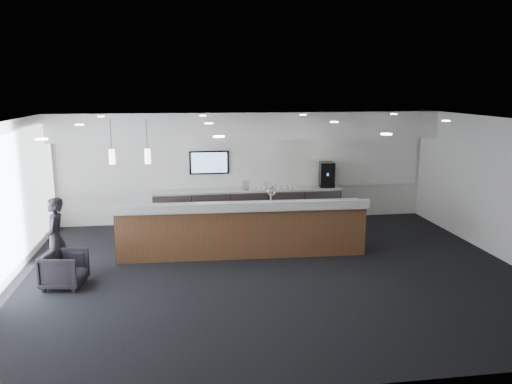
{
  "coord_description": "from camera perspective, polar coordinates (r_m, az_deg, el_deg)",
  "views": [
    {
      "loc": [
        -1.7,
        -9.3,
        3.64
      ],
      "look_at": [
        -0.12,
        1.3,
        1.36
      ],
      "focal_mm": 35.0,
      "sensor_mm": 36.0,
      "label": 1
    }
  ],
  "objects": [
    {
      "name": "alcove_panel",
      "position": [
        13.53,
        -1.15,
        3.32
      ],
      "size": [
        9.8,
        0.06,
        1.4
      ],
      "primitive_type": "cube",
      "color": "white",
      "rests_on": "back_wall"
    },
    {
      "name": "pendant_left",
      "position": [
        10.22,
        -12.34,
        3.89
      ],
      "size": [
        0.12,
        0.12,
        0.3
      ],
      "primitive_type": "cylinder",
      "color": "#F3E1BD",
      "rests_on": "ceiling"
    },
    {
      "name": "cup_6",
      "position": [
        13.29,
        0.99,
        0.53
      ],
      "size": [
        0.15,
        0.15,
        0.1
      ],
      "primitive_type": "imported",
      "rotation": [
        0.0,
        0.0,
        3.87
      ],
      "color": "white",
      "rests_on": "back_credenza"
    },
    {
      "name": "coffee_machine",
      "position": [
        13.74,
        8.09,
        2.0
      ],
      "size": [
        0.43,
        0.53,
        0.67
      ],
      "rotation": [
        0.0,
        0.0,
        -0.12
      ],
      "color": "black",
      "rests_on": "back_credenza"
    },
    {
      "name": "soffit_bulkhead",
      "position": [
        13.0,
        -0.93,
        7.62
      ],
      "size": [
        10.0,
        0.9,
        0.7
      ],
      "primitive_type": "cube",
      "color": "white",
      "rests_on": "back_wall"
    },
    {
      "name": "right_wall",
      "position": [
        11.66,
        26.81,
        0.11
      ],
      "size": [
        0.02,
        8.0,
        3.0
      ],
      "primitive_type": "cube",
      "color": "white",
      "rests_on": "ground"
    },
    {
      "name": "ceiling_can_lights",
      "position": [
        9.48,
        1.91,
        7.93
      ],
      "size": [
        7.0,
        5.0,
        0.02
      ],
      "primitive_type": null,
      "color": "white",
      "rests_on": "ceiling"
    },
    {
      "name": "lounge_guest",
      "position": [
        10.29,
        -21.93,
        -4.96
      ],
      "size": [
        0.45,
        0.62,
        1.59
      ],
      "primitive_type": "imported",
      "rotation": [
        0.0,
        0.0,
        -1.45
      ],
      "color": "black",
      "rests_on": "ground"
    },
    {
      "name": "cup_5",
      "position": [
        13.32,
        1.58,
        0.55
      ],
      "size": [
        0.12,
        0.12,
        0.1
      ],
      "primitive_type": "imported",
      "rotation": [
        0.0,
        0.0,
        3.23
      ],
      "color": "white",
      "rests_on": "back_credenza"
    },
    {
      "name": "back_wall",
      "position": [
        13.58,
        -1.16,
        2.92
      ],
      "size": [
        10.0,
        0.02,
        3.0
      ],
      "primitive_type": "cube",
      "color": "white",
      "rests_on": "ground"
    },
    {
      "name": "ground",
      "position": [
        10.13,
        1.79,
        -9.08
      ],
      "size": [
        10.0,
        10.0,
        0.0
      ],
      "primitive_type": "plane",
      "color": "black",
      "rests_on": "ground"
    },
    {
      "name": "cup_4",
      "position": [
        13.34,
        2.18,
        0.57
      ],
      "size": [
        0.15,
        0.15,
        0.1
      ],
      "primitive_type": "imported",
      "rotation": [
        0.0,
        0.0,
        2.58
      ],
      "color": "white",
      "rests_on": "back_credenza"
    },
    {
      "name": "info_sign_left",
      "position": [
        13.23,
        -1.19,
        0.8
      ],
      "size": [
        0.18,
        0.07,
        0.25
      ],
      "primitive_type": "cube",
      "rotation": [
        0.0,
        0.0,
        0.26
      ],
      "color": "silver",
      "rests_on": "back_credenza"
    },
    {
      "name": "back_credenza",
      "position": [
        13.43,
        -0.95,
        -1.63
      ],
      "size": [
        5.06,
        0.66,
        0.95
      ],
      "color": "gray",
      "rests_on": "ground"
    },
    {
      "name": "armchair",
      "position": [
        9.95,
        -21.06,
        -8.25
      ],
      "size": [
        0.84,
        0.82,
        0.67
      ],
      "primitive_type": "imported",
      "rotation": [
        0.0,
        0.0,
        1.4
      ],
      "color": "black",
      "rests_on": "ground"
    },
    {
      "name": "cup_2",
      "position": [
        13.39,
        3.35,
        0.6
      ],
      "size": [
        0.13,
        0.13,
        0.1
      ],
      "primitive_type": "imported",
      "rotation": [
        0.0,
        0.0,
        1.29
      ],
      "color": "white",
      "rests_on": "back_credenza"
    },
    {
      "name": "cup_0",
      "position": [
        13.45,
        4.52,
        0.64
      ],
      "size": [
        0.11,
        0.11,
        0.1
      ],
      "primitive_type": "imported",
      "color": "white",
      "rests_on": "back_credenza"
    },
    {
      "name": "info_sign_right",
      "position": [
        13.28,
        1.2,
        0.78
      ],
      "size": [
        0.16,
        0.04,
        0.21
      ],
      "primitive_type": "cube",
      "rotation": [
        0.0,
        0.0,
        -0.13
      ],
      "color": "silver",
      "rests_on": "back_credenza"
    },
    {
      "name": "window_blinds_wall",
      "position": [
        10.08,
        -27.11,
        -1.6
      ],
      "size": [
        0.04,
        7.36,
        2.55
      ],
      "primitive_type": "cube",
      "color": "#A4B4C5",
      "rests_on": "left_wall"
    },
    {
      "name": "wall_tv",
      "position": [
        13.37,
        -5.38,
        3.38
      ],
      "size": [
        1.05,
        0.08,
        0.62
      ],
      "color": "black",
      "rests_on": "back_wall"
    },
    {
      "name": "service_counter",
      "position": [
        10.96,
        -1.6,
        -4.25
      ],
      "size": [
        5.46,
        1.09,
        1.49
      ],
      "rotation": [
        0.0,
        0.0,
        -0.04
      ],
      "color": "#53371B",
      "rests_on": "ground"
    },
    {
      "name": "cup_7",
      "position": [
        13.27,
        0.39,
        0.52
      ],
      "size": [
        0.13,
        0.13,
        0.1
      ],
      "primitive_type": "imported",
      "rotation": [
        0.0,
        0.0,
        4.52
      ],
      "color": "white",
      "rests_on": "back_credenza"
    },
    {
      "name": "ceiling",
      "position": [
        9.47,
        1.91,
        8.11
      ],
      "size": [
        10.0,
        8.0,
        0.02
      ],
      "primitive_type": "cube",
      "color": "black",
      "rests_on": "back_wall"
    },
    {
      "name": "pendant_right",
      "position": [
        10.29,
        -16.24,
        3.75
      ],
      "size": [
        0.12,
        0.12,
        0.3
      ],
      "primitive_type": "cylinder",
      "color": "#F3E1BD",
      "rests_on": "ceiling"
    },
    {
      "name": "cup_1",
      "position": [
        13.42,
        3.94,
        0.62
      ],
      "size": [
        0.15,
        0.15,
        0.1
      ],
      "primitive_type": "imported",
      "rotation": [
        0.0,
        0.0,
        0.65
      ],
      "color": "white",
      "rests_on": "back_credenza"
    },
    {
      "name": "cup_3",
      "position": [
        13.37,
        2.77,
        0.59
      ],
      "size": [
        0.14,
        0.14,
        0.1
      ],
      "primitive_type": "imported",
      "rotation": [
        0.0,
        0.0,
        1.94
      ],
      "color": "white",
      "rests_on": "back_credenza"
    }
  ]
}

